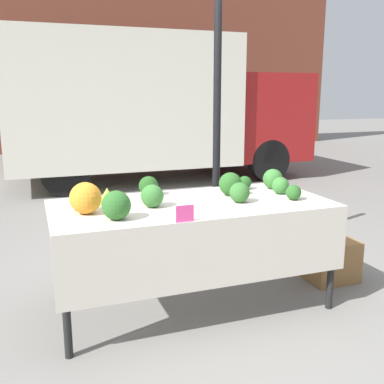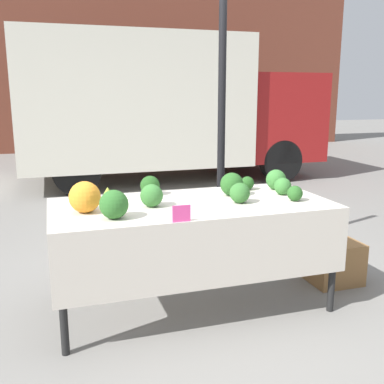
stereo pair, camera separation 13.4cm
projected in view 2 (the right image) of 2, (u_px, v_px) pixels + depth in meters
name	position (u px, v px, depth m)	size (l,w,h in m)	color
ground_plane	(192.00, 304.00, 3.42)	(40.00, 40.00, 0.00)	gray
building_facade	(81.00, 49.00, 12.15)	(16.00, 0.60, 5.47)	brown
tent_pole	(221.00, 132.00, 4.10)	(0.07, 0.07, 2.45)	black
parked_truck	(161.00, 105.00, 8.15)	(5.33, 2.26, 2.53)	silver
market_table	(195.00, 217.00, 3.20)	(2.00, 0.92, 0.80)	beige
orange_cauliflower	(85.00, 197.00, 2.96)	(0.21, 0.21, 0.21)	orange
romanesco_head	(108.00, 195.00, 3.22)	(0.15, 0.15, 0.12)	#93B238
broccoli_head_0	(295.00, 193.00, 3.29)	(0.11, 0.11, 0.11)	#285B23
broccoli_head_1	(276.00, 180.00, 3.68)	(0.16, 0.16, 0.16)	#387533
broccoli_head_2	(283.00, 186.00, 3.49)	(0.13, 0.13, 0.13)	#387533
broccoli_head_3	(240.00, 193.00, 3.22)	(0.15, 0.15, 0.15)	#336B2D
broccoli_head_4	(232.00, 184.00, 3.45)	(0.18, 0.18, 0.18)	#285B23
broccoli_head_5	(152.00, 196.00, 3.11)	(0.16, 0.16, 0.16)	#387533
broccoli_head_6	(114.00, 204.00, 2.82)	(0.18, 0.18, 0.18)	#2D6628
broccoli_head_7	(247.00, 183.00, 3.67)	(0.11, 0.11, 0.11)	#23511E
broccoli_head_8	(150.00, 186.00, 3.47)	(0.15, 0.15, 0.15)	#23511E
price_sign	(181.00, 214.00, 2.75)	(0.12, 0.01, 0.11)	#EF4793
produce_crate	(334.00, 262.00, 3.79)	(0.41, 0.35, 0.35)	olive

